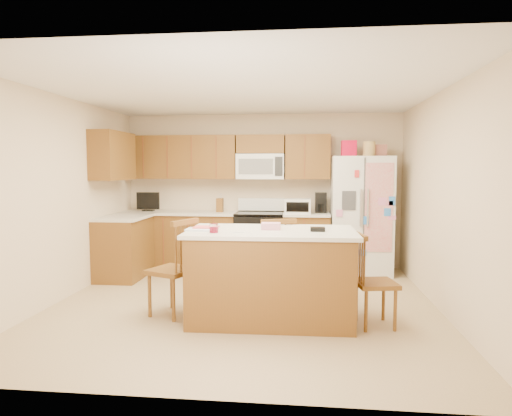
# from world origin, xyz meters

# --- Properties ---
(ground) EXTENTS (4.50, 4.50, 0.00)m
(ground) POSITION_xyz_m (0.00, 0.00, 0.00)
(ground) COLOR #9D7F61
(ground) RESTS_ON ground
(room_shell) EXTENTS (4.60, 4.60, 2.52)m
(room_shell) POSITION_xyz_m (0.00, 0.00, 1.44)
(room_shell) COLOR beige
(room_shell) RESTS_ON ground
(cabinetry) EXTENTS (3.36, 1.56, 2.15)m
(cabinetry) POSITION_xyz_m (-0.98, 1.79, 0.91)
(cabinetry) COLOR brown
(cabinetry) RESTS_ON ground
(stove) EXTENTS (0.76, 0.65, 1.13)m
(stove) POSITION_xyz_m (0.00, 1.94, 0.47)
(stove) COLOR black
(stove) RESTS_ON ground
(refrigerator) EXTENTS (0.90, 0.79, 2.04)m
(refrigerator) POSITION_xyz_m (1.57, 1.87, 0.92)
(refrigerator) COLOR white
(refrigerator) RESTS_ON ground
(island) EXTENTS (1.79, 1.07, 1.06)m
(island) POSITION_xyz_m (0.36, -0.48, 0.49)
(island) COLOR brown
(island) RESTS_ON ground
(windsor_chair_left) EXTENTS (0.58, 0.59, 1.07)m
(windsor_chair_left) POSITION_xyz_m (-0.71, -0.45, 0.51)
(windsor_chair_left) COLOR brown
(windsor_chair_left) RESTS_ON ground
(windsor_chair_back) EXTENTS (0.58, 0.56, 1.04)m
(windsor_chair_back) POSITION_xyz_m (0.36, 0.10, 0.49)
(windsor_chair_back) COLOR brown
(windsor_chair_back) RESTS_ON ground
(windsor_chair_right) EXTENTS (0.46, 0.48, 0.96)m
(windsor_chair_right) POSITION_xyz_m (1.41, -0.58, 0.45)
(windsor_chair_right) COLOR brown
(windsor_chair_right) RESTS_ON ground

